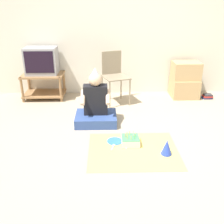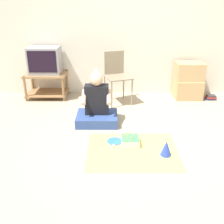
{
  "view_description": "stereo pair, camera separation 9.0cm",
  "coord_description": "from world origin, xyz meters",
  "px_view_note": "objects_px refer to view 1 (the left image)",
  "views": [
    {
      "loc": [
        -0.36,
        -2.78,
        1.73
      ],
      "look_at": [
        -0.27,
        0.4,
        0.35
      ],
      "focal_mm": 42.0,
      "sensor_mm": 36.0,
      "label": 1
    },
    {
      "loc": [
        -0.27,
        -2.78,
        1.73
      ],
      "look_at": [
        -0.27,
        0.4,
        0.35
      ],
      "focal_mm": 42.0,
      "sensor_mm": 36.0,
      "label": 2
    }
  ],
  "objects_px": {
    "folding_chair": "(114,73)",
    "cardboard_box_stack": "(185,80)",
    "tv": "(42,61)",
    "birthday_cake": "(130,140)",
    "party_hat_blue": "(167,147)",
    "paper_plate": "(115,141)",
    "book_pile": "(207,96)",
    "person_seated": "(96,107)"
  },
  "relations": [
    {
      "from": "tv",
      "to": "folding_chair",
      "type": "height_order",
      "value": "tv"
    },
    {
      "from": "cardboard_box_stack",
      "to": "birthday_cake",
      "type": "height_order",
      "value": "cardboard_box_stack"
    },
    {
      "from": "folding_chair",
      "to": "book_pile",
      "type": "bearing_deg",
      "value": 3.21
    },
    {
      "from": "folding_chair",
      "to": "person_seated",
      "type": "relative_size",
      "value": 1.07
    },
    {
      "from": "cardboard_box_stack",
      "to": "paper_plate",
      "type": "xyz_separation_m",
      "value": [
        -1.39,
        -1.72,
        -0.31
      ]
    },
    {
      "from": "folding_chair",
      "to": "cardboard_box_stack",
      "type": "bearing_deg",
      "value": 9.66
    },
    {
      "from": "folding_chair",
      "to": "paper_plate",
      "type": "relative_size",
      "value": 4.38
    },
    {
      "from": "party_hat_blue",
      "to": "tv",
      "type": "bearing_deg",
      "value": 132.2
    },
    {
      "from": "folding_chair",
      "to": "cardboard_box_stack",
      "type": "xyz_separation_m",
      "value": [
        1.34,
        0.23,
        -0.21
      ]
    },
    {
      "from": "cardboard_box_stack",
      "to": "paper_plate",
      "type": "distance_m",
      "value": 2.23
    },
    {
      "from": "cardboard_box_stack",
      "to": "paper_plate",
      "type": "height_order",
      "value": "cardboard_box_stack"
    },
    {
      "from": "tv",
      "to": "paper_plate",
      "type": "bearing_deg",
      "value": -54.12
    },
    {
      "from": "tv",
      "to": "person_seated",
      "type": "xyz_separation_m",
      "value": [
        1.0,
        -1.14,
        -0.46
      ]
    },
    {
      "from": "birthday_cake",
      "to": "book_pile",
      "type": "bearing_deg",
      "value": 45.62
    },
    {
      "from": "folding_chair",
      "to": "book_pile",
      "type": "xyz_separation_m",
      "value": [
        1.77,
        0.1,
        -0.49
      ]
    },
    {
      "from": "book_pile",
      "to": "person_seated",
      "type": "xyz_separation_m",
      "value": [
        -2.07,
        -0.98,
        0.2
      ]
    },
    {
      "from": "book_pile",
      "to": "party_hat_blue",
      "type": "bearing_deg",
      "value": -122.2
    },
    {
      "from": "party_hat_blue",
      "to": "paper_plate",
      "type": "bearing_deg",
      "value": 152.32
    },
    {
      "from": "folding_chair",
      "to": "cardboard_box_stack",
      "type": "height_order",
      "value": "folding_chair"
    },
    {
      "from": "tv",
      "to": "birthday_cake",
      "type": "height_order",
      "value": "tv"
    },
    {
      "from": "birthday_cake",
      "to": "paper_plate",
      "type": "height_order",
      "value": "birthday_cake"
    },
    {
      "from": "person_seated",
      "to": "tv",
      "type": "bearing_deg",
      "value": 131.33
    },
    {
      "from": "tv",
      "to": "birthday_cake",
      "type": "bearing_deg",
      "value": -51.06
    },
    {
      "from": "paper_plate",
      "to": "tv",
      "type": "bearing_deg",
      "value": 125.88
    },
    {
      "from": "book_pile",
      "to": "paper_plate",
      "type": "relative_size",
      "value": 0.93
    },
    {
      "from": "party_hat_blue",
      "to": "paper_plate",
      "type": "distance_m",
      "value": 0.69
    },
    {
      "from": "tv",
      "to": "birthday_cake",
      "type": "xyz_separation_m",
      "value": [
        1.46,
        -1.8,
        -0.65
      ]
    },
    {
      "from": "tv",
      "to": "book_pile",
      "type": "height_order",
      "value": "tv"
    },
    {
      "from": "birthday_cake",
      "to": "paper_plate",
      "type": "relative_size",
      "value": 1.11
    },
    {
      "from": "book_pile",
      "to": "person_seated",
      "type": "distance_m",
      "value": 2.3
    },
    {
      "from": "birthday_cake",
      "to": "party_hat_blue",
      "type": "relative_size",
      "value": 1.2
    },
    {
      "from": "person_seated",
      "to": "birthday_cake",
      "type": "relative_size",
      "value": 3.71
    },
    {
      "from": "paper_plate",
      "to": "cardboard_box_stack",
      "type": "bearing_deg",
      "value": 51.04
    },
    {
      "from": "folding_chair",
      "to": "party_hat_blue",
      "type": "xyz_separation_m",
      "value": [
        0.57,
        -1.81,
        -0.43
      ]
    },
    {
      "from": "cardboard_box_stack",
      "to": "party_hat_blue",
      "type": "relative_size",
      "value": 3.55
    },
    {
      "from": "person_seated",
      "to": "party_hat_blue",
      "type": "relative_size",
      "value": 4.47
    },
    {
      "from": "person_seated",
      "to": "birthday_cake",
      "type": "bearing_deg",
      "value": -55.52
    },
    {
      "from": "tv",
      "to": "cardboard_box_stack",
      "type": "height_order",
      "value": "tv"
    },
    {
      "from": "folding_chair",
      "to": "book_pile",
      "type": "relative_size",
      "value": 4.68
    },
    {
      "from": "folding_chair",
      "to": "birthday_cake",
      "type": "distance_m",
      "value": 1.63
    },
    {
      "from": "birthday_cake",
      "to": "party_hat_blue",
      "type": "height_order",
      "value": "party_hat_blue"
    },
    {
      "from": "folding_chair",
      "to": "book_pile",
      "type": "height_order",
      "value": "folding_chair"
    }
  ]
}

